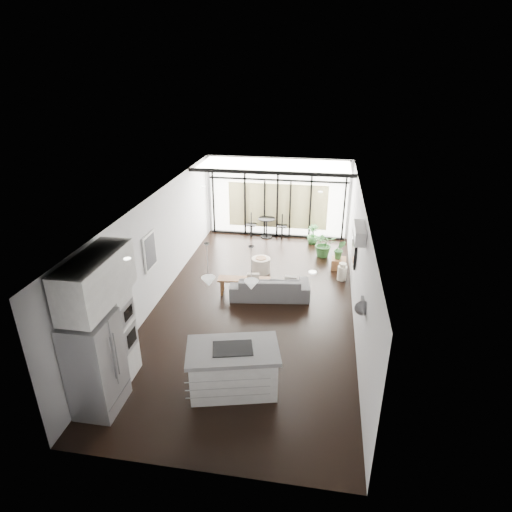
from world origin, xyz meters
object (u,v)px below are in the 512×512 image
(milk_can, at_px, (342,271))
(tv, at_px, (354,250))
(island, at_px, (233,369))
(fridge, at_px, (96,364))
(console_bench, at_px, (244,286))
(pouf, at_px, (261,265))
(sofa, at_px, (270,283))

(milk_can, bearing_deg, tv, -75.34)
(island, relative_size, milk_can, 3.28)
(island, relative_size, fridge, 0.92)
(console_bench, height_order, pouf, console_bench)
(fridge, relative_size, pouf, 3.32)
(console_bench, height_order, milk_can, milk_can)
(island, distance_m, fridge, 2.44)
(sofa, height_order, console_bench, sofa)
(sofa, xyz_separation_m, console_bench, (-0.70, 0.05, -0.18))
(pouf, bearing_deg, island, -87.18)
(island, height_order, sofa, island)
(fridge, distance_m, console_bench, 4.88)
(pouf, bearing_deg, console_bench, -100.20)
(milk_can, bearing_deg, island, -113.28)
(tv, bearing_deg, console_bench, -170.83)
(island, distance_m, milk_can, 5.37)
(fridge, distance_m, sofa, 5.10)
(fridge, distance_m, milk_can, 7.26)
(console_bench, height_order, tv, tv)
(island, height_order, fridge, fridge)
(sofa, distance_m, tv, 2.36)
(fridge, bearing_deg, pouf, 71.11)
(milk_can, bearing_deg, fridge, -127.23)
(fridge, xyz_separation_m, console_bench, (1.76, 4.49, -0.70))
(milk_can, bearing_deg, pouf, 177.49)
(island, xyz_separation_m, tv, (2.33, 4.12, 0.84))
(sofa, bearing_deg, pouf, -79.91)
(milk_can, bearing_deg, console_bench, -154.27)
(fridge, relative_size, tv, 1.68)
(pouf, distance_m, milk_can, 2.37)
(pouf, xyz_separation_m, milk_can, (2.37, -0.10, 0.04))
(tv, bearing_deg, island, -119.47)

